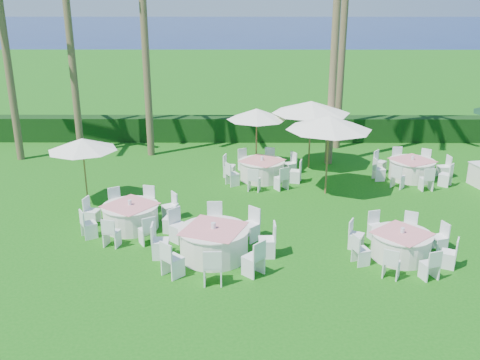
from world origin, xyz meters
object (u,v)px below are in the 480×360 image
object	(u,v)px
banquet_table_b	(214,242)
umbrella_c	(257,114)
banquet_table_f	(412,169)
umbrella_a	(82,144)
umbrella_b	(329,123)
umbrella_d	(311,107)
banquet_table_c	(401,244)
banquet_table_e	(262,169)
banquet_table_a	(131,216)

from	to	relation	value
banquet_table_b	umbrella_c	world-z (taller)	umbrella_c
banquet_table_f	umbrella_c	world-z (taller)	umbrella_c
umbrella_a	umbrella_b	bearing A→B (deg)	7.22
umbrella_c	umbrella_d	distance (m)	2.28
umbrella_b	banquet_table_f	bearing A→B (deg)	24.96
banquet_table_c	umbrella_b	xyz separation A→B (m)	(-1.36, 5.09, 2.29)
banquet_table_e	umbrella_d	size ratio (longest dim) A/B	0.96
banquet_table_a	umbrella_a	distance (m)	3.33
umbrella_a	umbrella_c	xyz separation A→B (m)	(6.02, 3.91, 0.22)
banquet_table_c	umbrella_d	xyz separation A→B (m)	(-1.61, 8.26, 2.22)
umbrella_a	umbrella_d	distance (m)	9.31
banquet_table_c	banquet_table_f	distance (m)	7.19
banquet_table_e	umbrella_d	distance (m)	3.38
banquet_table_c	banquet_table_e	xyz separation A→B (m)	(-3.66, 6.69, 0.03)
banquet_table_e	umbrella_b	bearing A→B (deg)	-34.78
umbrella_a	banquet_table_c	bearing A→B (deg)	-22.10
umbrella_c	banquet_table_c	bearing A→B (deg)	-64.03
banquet_table_c	umbrella_c	bearing A→B (deg)	115.97
banquet_table_e	umbrella_b	distance (m)	3.60
banquet_table_a	banquet_table_b	size ratio (longest dim) A/B	0.90
banquet_table_a	banquet_table_b	world-z (taller)	banquet_table_b
banquet_table_b	umbrella_d	distance (m)	9.26
banquet_table_e	banquet_table_f	bearing A→B (deg)	1.07
umbrella_a	umbrella_c	distance (m)	7.19
banquet_table_a	banquet_table_f	distance (m)	11.34
banquet_table_f	umbrella_a	distance (m)	12.64
umbrella_c	umbrella_b	bearing A→B (deg)	-48.50
umbrella_d	umbrella_b	bearing A→B (deg)	-85.36
banquet_table_a	umbrella_c	distance (m)	7.49
banquet_table_f	umbrella_d	size ratio (longest dim) A/B	0.97
banquet_table_e	umbrella_c	world-z (taller)	umbrella_c
banquet_table_e	banquet_table_a	bearing A→B (deg)	-132.17
banquet_table_a	banquet_table_e	size ratio (longest dim) A/B	0.99
banquet_table_e	banquet_table_f	distance (m)	5.98
banquet_table_b	banquet_table_c	bearing A→B (deg)	-0.05
banquet_table_e	banquet_table_f	world-z (taller)	banquet_table_e
banquet_table_f	umbrella_a	xyz separation A→B (m)	(-12.20, -2.79, 1.75)
banquet_table_c	umbrella_c	world-z (taller)	umbrella_c
banquet_table_f	umbrella_a	bearing A→B (deg)	-167.12
umbrella_d	umbrella_a	bearing A→B (deg)	-152.86
banquet_table_a	banquet_table_f	size ratio (longest dim) A/B	0.98
banquet_table_c	umbrella_a	world-z (taller)	umbrella_a
banquet_table_c	umbrella_b	size ratio (longest dim) A/B	0.93
banquet_table_a	banquet_table_e	distance (m)	6.38
banquet_table_b	banquet_table_e	distance (m)	6.87
banquet_table_c	banquet_table_b	bearing A→B (deg)	179.95
banquet_table_f	umbrella_a	size ratio (longest dim) A/B	1.32
banquet_table_e	umbrella_b	xyz separation A→B (m)	(2.30, -1.60, 2.27)
banquet_table_e	banquet_table_b	bearing A→B (deg)	-103.20
banquet_table_b	banquet_table_a	bearing A→B (deg)	144.19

